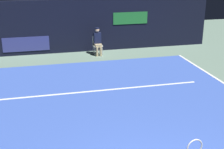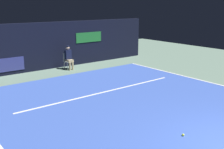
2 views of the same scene
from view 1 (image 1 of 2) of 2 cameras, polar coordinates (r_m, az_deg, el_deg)
The scene contains 5 objects.
ground_plane at distance 9.58m, azimuth -0.54°, elevation -7.18°, with size 28.27×28.27×0.00m, color slate.
court_surface at distance 9.57m, azimuth -0.54°, elevation -7.15°, with size 9.62×10.67×0.01m, color #3856B2.
line_service at distance 11.23m, azimuth -2.70°, elevation -2.93°, with size 7.50×0.10×0.01m, color white.
back_wall at distance 16.06m, azimuth -6.57°, elevation 8.63°, with size 13.94×0.33×2.60m.
line_judge_on_chair at distance 15.46m, azimuth -2.59°, elevation 5.99°, with size 0.45×0.54×1.32m.
Camera 1 is at (-1.93, -4.00, 4.31)m, focal length 51.08 mm.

